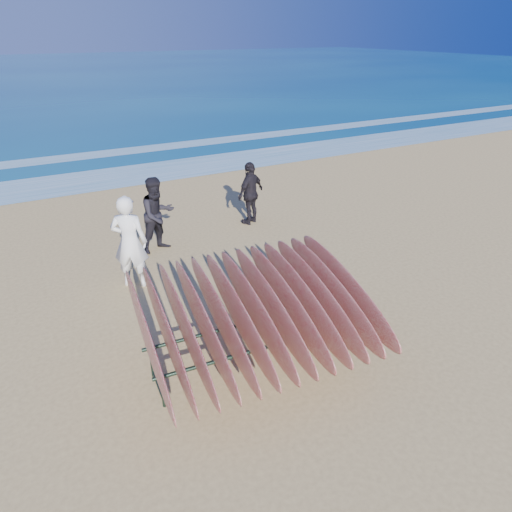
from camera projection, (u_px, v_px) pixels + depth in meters
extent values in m
plane|color=tan|center=(278.00, 324.00, 7.82)|extent=(120.00, 120.00, 0.00)
plane|color=navy|center=(27.00, 73.00, 51.09)|extent=(160.00, 160.00, 0.00)
plane|color=white|center=(129.00, 175.00, 15.69)|extent=(160.00, 160.00, 0.00)
plane|color=white|center=(107.00, 153.00, 18.44)|extent=(160.00, 160.00, 0.00)
cylinder|color=black|center=(163.00, 392.00, 6.01)|extent=(0.06, 0.06, 0.50)
cylinder|color=black|center=(350.00, 336.00, 7.10)|extent=(0.06, 0.06, 0.50)
cylinder|color=black|center=(152.00, 362.00, 6.54)|extent=(0.06, 0.06, 0.50)
cylinder|color=black|center=(328.00, 315.00, 7.63)|extent=(0.06, 0.06, 0.50)
cylinder|color=black|center=(265.00, 348.00, 6.44)|extent=(3.20, 0.28, 0.06)
cylinder|color=black|center=(247.00, 323.00, 6.97)|extent=(3.20, 0.28, 0.06)
cylinder|color=black|center=(159.00, 386.00, 6.35)|extent=(0.09, 0.65, 0.04)
cylinder|color=black|center=(338.00, 333.00, 7.44)|extent=(0.09, 0.65, 0.04)
ellipsoid|color=maroon|center=(147.00, 337.00, 5.94)|extent=(0.27, 2.83, 1.15)
ellipsoid|color=maroon|center=(166.00, 332.00, 6.04)|extent=(0.27, 2.83, 1.15)
ellipsoid|color=maroon|center=(185.00, 328.00, 6.13)|extent=(0.27, 2.83, 1.15)
ellipsoid|color=maroon|center=(204.00, 323.00, 6.23)|extent=(0.27, 2.83, 1.15)
ellipsoid|color=maroon|center=(221.00, 319.00, 6.32)|extent=(0.27, 2.83, 1.15)
ellipsoid|color=maroon|center=(239.00, 314.00, 6.42)|extent=(0.27, 2.83, 1.15)
ellipsoid|color=maroon|center=(255.00, 310.00, 6.51)|extent=(0.27, 2.83, 1.15)
ellipsoid|color=maroon|center=(271.00, 306.00, 6.61)|extent=(0.27, 2.83, 1.15)
ellipsoid|color=maroon|center=(287.00, 302.00, 6.70)|extent=(0.27, 2.83, 1.15)
ellipsoid|color=maroon|center=(303.00, 298.00, 6.80)|extent=(0.27, 2.83, 1.15)
ellipsoid|color=maroon|center=(317.00, 294.00, 6.89)|extent=(0.27, 2.83, 1.15)
ellipsoid|color=maroon|center=(332.00, 291.00, 6.99)|extent=(0.27, 2.83, 1.15)
ellipsoid|color=maroon|center=(346.00, 287.00, 7.08)|extent=(0.27, 2.83, 1.15)
imported|color=white|center=(130.00, 242.00, 8.62)|extent=(0.80, 0.72, 1.84)
imported|color=black|center=(158.00, 215.00, 10.07)|extent=(0.98, 0.86, 1.70)
imported|color=black|center=(251.00, 193.00, 11.54)|extent=(1.02, 0.76, 1.60)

